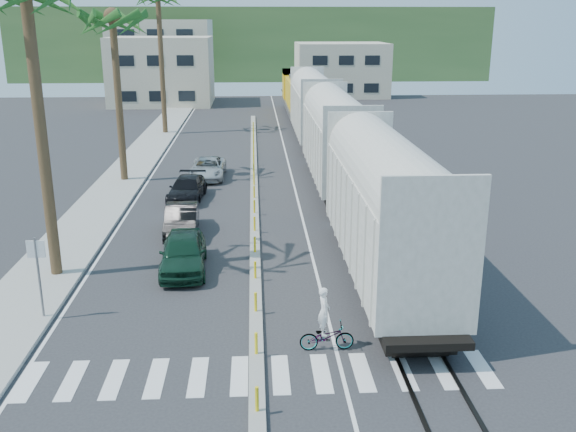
% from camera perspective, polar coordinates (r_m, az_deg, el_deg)
% --- Properties ---
extents(ground, '(140.00, 140.00, 0.00)m').
position_cam_1_polar(ground, '(21.01, -2.84, -11.14)').
color(ground, '#28282B').
rests_on(ground, ground).
extents(sidewalk, '(3.00, 90.00, 0.15)m').
position_cam_1_polar(sidewalk, '(45.43, -13.87, 4.02)').
color(sidewalk, gray).
rests_on(sidewalk, ground).
extents(rails, '(1.56, 100.00, 0.06)m').
position_cam_1_polar(rails, '(47.82, 2.96, 5.07)').
color(rails, black).
rests_on(rails, ground).
extents(median, '(0.45, 60.00, 0.85)m').
position_cam_1_polar(median, '(39.72, -3.03, 2.68)').
color(median, gray).
rests_on(median, ground).
extents(crosswalk, '(14.00, 2.20, 0.01)m').
position_cam_1_polar(crosswalk, '(19.27, -2.80, -13.93)').
color(crosswalk, silver).
rests_on(crosswalk, ground).
extents(lane_markings, '(9.42, 90.00, 0.01)m').
position_cam_1_polar(lane_markings, '(44.69, -5.82, 4.12)').
color(lane_markings, silver).
rests_on(lane_markings, ground).
extents(freight_train, '(3.00, 60.94, 5.85)m').
position_cam_1_polar(freight_train, '(44.76, 3.36, 7.99)').
color(freight_train, '#B2AFA3').
rests_on(freight_train, ground).
extents(palm_trees, '(3.50, 37.20, 13.75)m').
position_cam_1_polar(palm_trees, '(42.03, -14.96, 17.70)').
color(palm_trees, brown).
rests_on(palm_trees, ground).
extents(street_sign, '(0.60, 0.08, 3.00)m').
position_cam_1_polar(street_sign, '(23.19, -21.35, -4.22)').
color(street_sign, slate).
rests_on(street_sign, ground).
extents(buildings, '(38.00, 27.00, 10.00)m').
position_cam_1_polar(buildings, '(90.58, -7.36, 13.37)').
color(buildings, '#B9AD93').
rests_on(buildings, ground).
extents(hillside, '(80.00, 20.00, 12.00)m').
position_cam_1_polar(hillside, '(118.59, -3.22, 15.10)').
color(hillside, '#385628').
rests_on(hillside, ground).
extents(car_lead, '(2.30, 4.75, 1.56)m').
position_cam_1_polar(car_lead, '(26.70, -9.29, -3.22)').
color(car_lead, '#103222').
rests_on(car_lead, ground).
extents(car_second, '(1.83, 4.40, 1.41)m').
position_cam_1_polar(car_second, '(31.28, -9.43, -0.33)').
color(car_second, black).
rests_on(car_second, ground).
extents(car_third, '(2.54, 4.83, 1.32)m').
position_cam_1_polar(car_third, '(37.17, -8.96, 2.40)').
color(car_third, black).
rests_on(car_third, ground).
extents(car_rear, '(2.37, 4.81, 1.31)m').
position_cam_1_polar(car_rear, '(42.29, -7.14, 4.25)').
color(car_rear, '#B8BBBE').
rests_on(car_rear, ground).
extents(cyclist, '(0.72, 1.73, 2.11)m').
position_cam_1_polar(cyclist, '(20.29, 3.40, -10.08)').
color(cyclist, '#9EA0A5').
rests_on(cyclist, ground).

